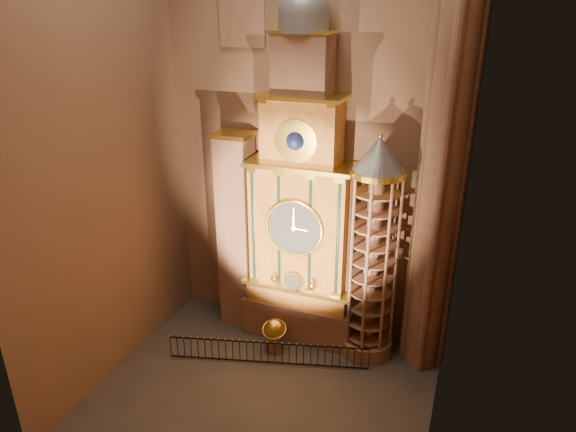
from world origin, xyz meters
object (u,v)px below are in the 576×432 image
at_px(iron_railing, 268,353).
at_px(astronomical_clock, 301,213).
at_px(portrait_tower, 237,232).
at_px(celestial_globe, 274,333).
at_px(stair_turret, 372,254).

bearing_deg(iron_railing, astronomical_clock, 78.74).
distance_m(portrait_tower, celestial_globe, 5.27).
bearing_deg(portrait_tower, stair_turret, -2.33).
bearing_deg(portrait_tower, celestial_globe, -34.33).
height_order(portrait_tower, stair_turret, stair_turret).
bearing_deg(celestial_globe, astronomical_clock, 69.56).
distance_m(stair_turret, iron_railing, 6.72).
relative_size(stair_turret, iron_railing, 1.19).
bearing_deg(stair_turret, astronomical_clock, 175.70).
xyz_separation_m(celestial_globe, iron_railing, (0.11, -1.06, -0.41)).
bearing_deg(stair_turret, celestial_globe, -159.39).
height_order(astronomical_clock, celestial_globe, astronomical_clock).
bearing_deg(astronomical_clock, iron_railing, -101.26).
relative_size(portrait_tower, iron_railing, 1.13).
distance_m(celestial_globe, iron_railing, 1.14).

